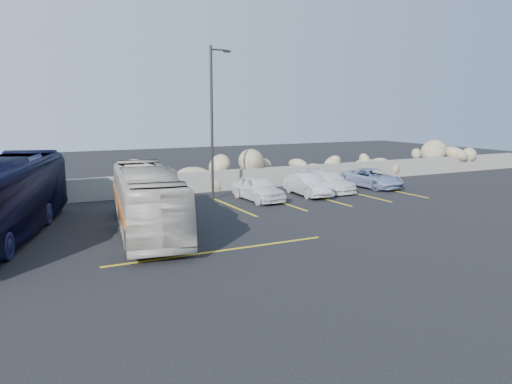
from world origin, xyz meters
name	(u,v)px	position (x,y,z in m)	size (l,w,h in m)	color
ground	(249,249)	(0.00, 0.00, 0.00)	(90.00, 90.00, 0.00)	black
seawall	(154,185)	(0.00, 12.00, 0.60)	(60.00, 0.40, 1.20)	gray
riprap_pile	(148,170)	(0.00, 13.20, 1.30)	(54.00, 2.80, 2.60)	#8C7A5B
parking_lines	(284,208)	(4.64, 5.57, 0.01)	(18.16, 9.36, 0.01)	gold
lamppost	(213,119)	(2.56, 9.50, 4.30)	(1.14, 0.18, 8.00)	#282624
vintage_bus	(147,200)	(-2.49, 4.04, 1.28)	(2.14, 9.16, 2.55)	beige
car_a	(258,188)	(4.49, 8.10, 0.66)	(1.55, 3.86, 1.31)	white
car_b	(307,185)	(7.66, 8.19, 0.61)	(1.30, 3.72, 1.23)	silver
car_c	(328,181)	(9.53, 8.88, 0.59)	(1.66, 4.09, 1.19)	white
car_d	(372,178)	(12.79, 8.83, 0.58)	(1.92, 4.17, 1.16)	#8394BA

